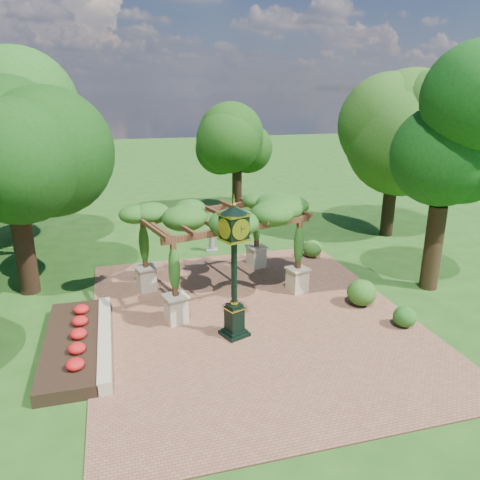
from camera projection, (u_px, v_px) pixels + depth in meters
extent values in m
plane|color=#1E4714|center=(262.00, 333.00, 14.26)|extent=(120.00, 120.00, 0.00)
cube|color=brown|center=(252.00, 318.00, 15.17)|extent=(10.00, 12.00, 0.04)
cube|color=#C6B793|center=(105.00, 339.00, 13.50)|extent=(0.35, 5.00, 0.40)
cube|color=red|center=(72.00, 344.00, 13.28)|extent=(1.50, 5.00, 0.36)
cube|color=black|center=(234.00, 333.00, 14.05)|extent=(0.92, 0.92, 0.11)
cube|color=black|center=(234.00, 319.00, 13.90)|extent=(0.58, 0.58, 0.80)
cube|color=gold|center=(234.00, 308.00, 13.79)|extent=(0.65, 0.65, 0.04)
cylinder|color=black|center=(234.00, 271.00, 13.44)|extent=(0.23, 0.23, 2.05)
cube|color=black|center=(234.00, 227.00, 13.02)|extent=(0.81, 0.81, 0.63)
cylinder|color=white|center=(241.00, 229.00, 12.78)|extent=(0.51, 0.22, 0.54)
cone|color=black|center=(234.00, 210.00, 12.87)|extent=(1.04, 1.04, 0.22)
sphere|color=gold|center=(234.00, 205.00, 12.83)|extent=(0.13, 0.13, 0.13)
cube|color=beige|center=(176.00, 309.00, 14.75)|extent=(0.75, 0.75, 0.85)
cube|color=#53311C|center=(174.00, 269.00, 14.34)|extent=(0.18, 0.18, 1.75)
cube|color=beige|center=(297.00, 280.00, 16.99)|extent=(0.75, 0.75, 0.85)
cube|color=#53311C|center=(299.00, 245.00, 16.57)|extent=(0.18, 0.18, 1.75)
cube|color=beige|center=(146.00, 279.00, 17.10)|extent=(0.75, 0.75, 0.85)
cube|color=#53311C|center=(144.00, 244.00, 16.68)|extent=(0.18, 0.18, 1.75)
cube|color=beige|center=(256.00, 257.00, 19.33)|extent=(0.75, 0.75, 0.85)
cube|color=#53311C|center=(257.00, 226.00, 18.91)|extent=(0.18, 0.18, 1.75)
cube|color=#53311C|center=(241.00, 229.00, 15.16)|extent=(5.35, 1.50, 0.21)
cube|color=#53311C|center=(203.00, 210.00, 17.50)|extent=(5.35, 1.50, 0.21)
ellipsoid|color=#225117|center=(221.00, 212.00, 16.25)|extent=(6.16, 4.67, 0.95)
cube|color=gray|center=(212.00, 250.00, 21.46)|extent=(0.61, 0.61, 0.09)
cylinder|color=gray|center=(212.00, 241.00, 21.33)|extent=(0.31, 0.31, 0.84)
cylinder|color=gray|center=(212.00, 232.00, 21.19)|extent=(0.58, 0.58, 0.05)
ellipsoid|color=#1E5317|center=(405.00, 317.00, 14.49)|extent=(0.74, 0.74, 0.65)
ellipsoid|color=#285818|center=(362.00, 293.00, 15.90)|extent=(1.13, 1.13, 0.89)
ellipsoid|color=#2C5B1A|center=(312.00, 249.00, 20.48)|extent=(0.89, 0.89, 0.76)
cylinder|color=#341E15|center=(25.00, 249.00, 16.64)|extent=(0.70, 0.70, 3.29)
ellipsoid|color=#12360D|center=(6.00, 127.00, 15.33)|extent=(4.95, 4.95, 5.20)
cylinder|color=#2F2012|center=(21.00, 214.00, 21.96)|extent=(0.71, 0.71, 2.99)
ellipsoid|color=#1D4E16|center=(9.00, 130.00, 20.77)|extent=(4.89, 4.89, 4.72)
cylinder|color=black|center=(237.00, 190.00, 28.30)|extent=(0.59, 0.59, 2.44)
ellipsoid|color=#173C0F|center=(237.00, 138.00, 27.33)|extent=(3.79, 3.79, 3.85)
cylinder|color=black|center=(389.00, 206.00, 23.34)|extent=(0.63, 0.63, 3.01)
ellipsoid|color=#275017|center=(397.00, 126.00, 22.14)|extent=(4.98, 4.98, 4.76)
cylinder|color=#372616|center=(433.00, 248.00, 17.03)|extent=(0.64, 0.64, 3.13)
ellipsoid|color=#104110|center=(448.00, 135.00, 15.78)|extent=(3.47, 3.47, 4.94)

